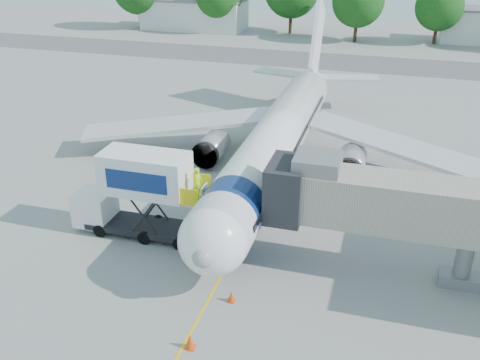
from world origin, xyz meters
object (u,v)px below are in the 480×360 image
(aircraft, at_px, (279,137))
(jet_bridge, at_px, (382,203))
(catering_hiloader, at_px, (137,194))
(ground_tug, at_px, (138,324))

(aircraft, height_order, jet_bridge, aircraft)
(aircraft, relative_size, jet_bridge, 2.71)
(catering_hiloader, bearing_deg, ground_tug, -64.62)
(aircraft, height_order, ground_tug, aircraft)
(aircraft, bearing_deg, ground_tug, -96.45)
(jet_bridge, relative_size, catering_hiloader, 1.64)
(aircraft, height_order, catering_hiloader, aircraft)
(aircraft, distance_m, ground_tug, 19.89)
(jet_bridge, relative_size, ground_tug, 3.44)
(aircraft, bearing_deg, jet_bridge, -54.30)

